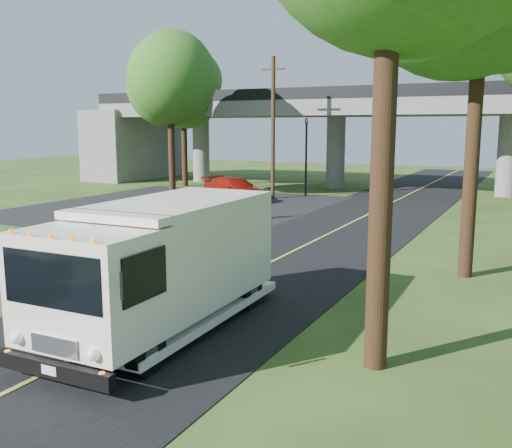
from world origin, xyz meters
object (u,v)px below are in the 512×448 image
Objects in this scene: utility_pole at (273,127)px; tree_left_lot at (171,75)px; tree_left_far at (184,89)px; red_sedan at (235,189)px; step_van at (163,262)px; pedestrian at (251,204)px; traffic_signal at (306,149)px.

tree_left_lot reaches higher than utility_pole.
tree_left_far reaches higher than red_sedan.
tree_left_lot is 1.48× the size of step_van.
red_sedan is at bearing -40.84° from pedestrian.
utility_pole is 1.27× the size of step_van.
step_van is 1.41× the size of red_sedan.
red_sedan is at bearing -127.47° from traffic_signal.
step_van is (8.10, -23.19, -2.99)m from utility_pole.
traffic_signal is 1.03× the size of red_sedan.
utility_pole is 7.43m from tree_left_lot.
traffic_signal is 2.86m from utility_pole.
pedestrian is at bearing 108.70° from step_van.
tree_left_lot reaches higher than step_van.
tree_left_lot is at bearing -63.43° from tree_left_far.
red_sedan is (7.65, -5.94, -6.72)m from tree_left_far.
traffic_signal is 10.67m from pedestrian.
pedestrian is (11.99, -12.16, -6.66)m from tree_left_far.
red_sedan is (-9.74, 21.09, -0.88)m from step_van.
traffic_signal is 3.27× the size of pedestrian.
tree_left_lot is 26.24m from step_van.
traffic_signal is at bearing 28.11° from tree_left_lot.
tree_left_lot is 8.54m from red_sedan.
pedestrian is (8.99, -6.16, -7.11)m from tree_left_lot.
utility_pole is at bearing -57.80° from pedestrian.
tree_left_far is at bearing 157.57° from utility_pole.
tree_left_lot is at bearing -151.89° from traffic_signal.
utility_pole is at bearing -15.88° from red_sedan.
tree_left_far is 11.79m from red_sedan.
step_van is (6.60, -25.19, -1.59)m from traffic_signal.
tree_left_lot is (-6.29, -2.16, 3.31)m from utility_pole.
tree_left_far is (-3.00, 6.00, -0.45)m from tree_left_lot.
step_van is at bearing -55.61° from tree_left_lot.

